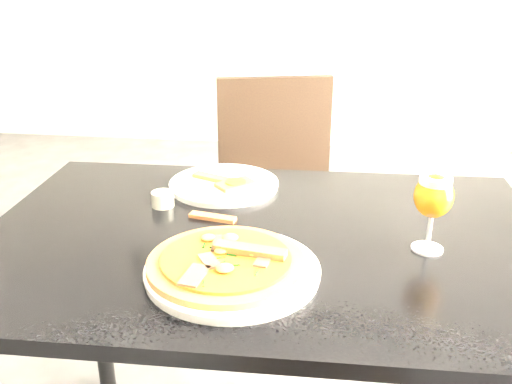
# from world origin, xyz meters

# --- Properties ---
(dining_table) EXTENTS (1.21, 0.81, 0.75)m
(dining_table) POSITION_xyz_m (0.08, -0.00, 0.66)
(dining_table) COLOR black
(dining_table) RESTS_ON ground
(chair_far) EXTENTS (0.50, 0.50, 0.91)m
(chair_far) POSITION_xyz_m (0.05, 0.74, 0.50)
(chair_far) COLOR black
(chair_far) RESTS_ON ground
(plate_main) EXTENTS (0.40, 0.40, 0.02)m
(plate_main) POSITION_xyz_m (0.04, -0.18, 0.76)
(plate_main) COLOR white
(plate_main) RESTS_ON dining_table
(pizza) EXTENTS (0.29, 0.29, 0.03)m
(pizza) POSITION_xyz_m (0.03, -0.18, 0.78)
(pizza) COLOR brown
(pizza) RESTS_ON plate_main
(plate_second) EXTENTS (0.32, 0.32, 0.01)m
(plate_second) POSITION_xyz_m (-0.05, 0.25, 0.76)
(plate_second) COLOR white
(plate_second) RESTS_ON dining_table
(crust_scraps) EXTENTS (0.17, 0.12, 0.01)m
(crust_scraps) POSITION_xyz_m (-0.03, 0.23, 0.77)
(crust_scraps) COLOR brown
(crust_scraps) RESTS_ON plate_second
(loose_crust) EXTENTS (0.11, 0.05, 0.01)m
(loose_crust) POSITION_xyz_m (-0.04, 0.06, 0.75)
(loose_crust) COLOR brown
(loose_crust) RESTS_ON dining_table
(sauce_cup) EXTENTS (0.05, 0.05, 0.04)m
(sauce_cup) POSITION_xyz_m (-0.17, 0.11, 0.77)
(sauce_cup) COLOR beige
(sauce_cup) RESTS_ON dining_table
(beer_glass) EXTENTS (0.08, 0.08, 0.16)m
(beer_glass) POSITION_xyz_m (0.41, -0.03, 0.87)
(beer_glass) COLOR #B8BBC1
(beer_glass) RESTS_ON dining_table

